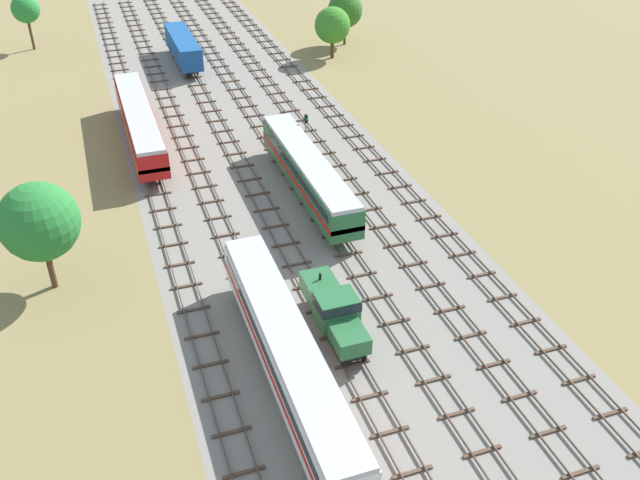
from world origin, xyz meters
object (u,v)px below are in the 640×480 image
(passenger_coach_left_nearest, at_px, (288,350))
(diesel_railcar_centre_mid, at_px, (308,171))
(signal_post_nearest, at_px, (306,131))
(shunter_loco_centre_left_near, at_px, (334,309))
(freight_boxcar_centre_left_far, at_px, (183,46))
(passenger_coach_far_left_midfar, at_px, (139,121))

(passenger_coach_left_nearest, distance_m, diesel_railcar_centre_mid, 23.86)
(diesel_railcar_centre_mid, bearing_deg, signal_post_nearest, 73.40)
(signal_post_nearest, bearing_deg, passenger_coach_left_nearest, -110.18)
(shunter_loco_centre_left_near, height_order, diesel_railcar_centre_mid, diesel_railcar_centre_mid)
(shunter_loco_centre_left_near, height_order, signal_post_nearest, signal_post_nearest)
(diesel_railcar_centre_mid, xyz_separation_m, signal_post_nearest, (2.17, 7.28, 0.59))
(diesel_railcar_centre_mid, bearing_deg, shunter_loco_centre_left_near, -103.08)
(shunter_loco_centre_left_near, distance_m, freight_boxcar_centre_left_far, 59.38)
(passenger_coach_left_nearest, height_order, passenger_coach_far_left_midfar, same)
(passenger_coach_left_nearest, xyz_separation_m, shunter_loco_centre_left_near, (4.34, 3.56, -0.60))
(diesel_railcar_centre_mid, height_order, passenger_coach_far_left_midfar, same)
(shunter_loco_centre_left_near, relative_size, passenger_coach_far_left_midfar, 0.38)
(passenger_coach_left_nearest, bearing_deg, passenger_coach_far_left_midfar, 96.39)
(passenger_coach_left_nearest, distance_m, signal_post_nearest, 31.44)
(shunter_loco_centre_left_near, xyz_separation_m, freight_boxcar_centre_left_far, (0.01, 59.38, 0.44))
(diesel_railcar_centre_mid, relative_size, signal_post_nearest, 4.11)
(freight_boxcar_centre_left_far, distance_m, signal_post_nearest, 34.06)
(freight_boxcar_centre_left_far, bearing_deg, diesel_railcar_centre_mid, -83.93)
(diesel_railcar_centre_mid, xyz_separation_m, passenger_coach_far_left_midfar, (-13.01, 16.48, 0.02))
(passenger_coach_left_nearest, distance_m, passenger_coach_far_left_midfar, 38.96)
(diesel_railcar_centre_mid, height_order, signal_post_nearest, signal_post_nearest)
(diesel_railcar_centre_mid, distance_m, freight_boxcar_centre_left_far, 40.94)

